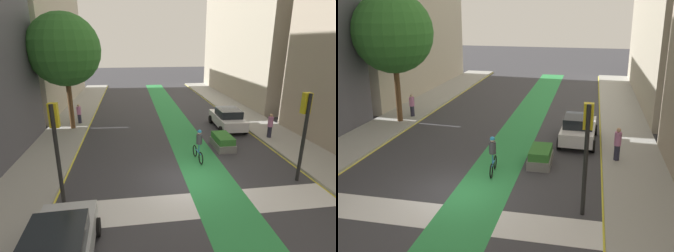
{
  "view_description": "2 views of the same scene",
  "coord_description": "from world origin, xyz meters",
  "views": [
    {
      "loc": [
        -2.63,
        -11.13,
        6.41
      ],
      "look_at": [
        -0.27,
        5.27,
        1.13
      ],
      "focal_mm": 28.31,
      "sensor_mm": 36.0,
      "label": 1
    },
    {
      "loc": [
        5.2,
        -14.17,
        7.54
      ],
      "look_at": [
        0.75,
        6.18,
        1.11
      ],
      "focal_mm": 42.08,
      "sensor_mm": 36.0,
      "label": 2
    }
  ],
  "objects": [
    {
      "name": "sidewalk_right",
      "position": [
        7.5,
        0.0,
        0.07
      ],
      "size": [
        3.0,
        60.0,
        0.15
      ],
      "primitive_type": "cube",
      "color": "#9E9E99",
      "rests_on": "ground_plane"
    },
    {
      "name": "street_tree_near",
      "position": [
        -7.06,
        8.88,
        5.86
      ],
      "size": [
        5.05,
        5.05,
        8.25
      ],
      "color": "brown",
      "rests_on": "sidewalk_left"
    },
    {
      "name": "traffic_signal_near_right",
      "position": [
        5.19,
        -0.58,
        2.98
      ],
      "size": [
        0.35,
        0.52,
        4.25
      ],
      "color": "black",
      "rests_on": "ground_plane"
    },
    {
      "name": "crosswalk_band",
      "position": [
        0.0,
        -2.0,
        0.0
      ],
      "size": [
        12.0,
        1.8,
        0.01
      ],
      "primitive_type": "cube",
      "color": "silver",
      "rests_on": "ground_plane"
    },
    {
      "name": "bike_lane_paint",
      "position": [
        1.01,
        0.0,
        0.0
      ],
      "size": [
        2.4,
        60.0,
        0.01
      ],
      "primitive_type": "cube",
      "color": "#2D8C47",
      "rests_on": "ground_plane"
    },
    {
      "name": "median_planter",
      "position": [
        3.01,
        3.79,
        0.4
      ],
      "size": [
        1.1,
        2.02,
        0.85
      ],
      "color": "slate",
      "rests_on": "ground_plane"
    },
    {
      "name": "ground_plane",
      "position": [
        0.0,
        0.0,
        0.0
      ],
      "size": [
        120.0,
        120.0,
        0.0
      ],
      "primitive_type": "plane",
      "color": "#38383D"
    },
    {
      "name": "cyclist_in_lane",
      "position": [
        1.01,
        2.17,
        0.97
      ],
      "size": [
        0.32,
        1.73,
        1.86
      ],
      "color": "black",
      "rests_on": "ground_plane"
    },
    {
      "name": "pedestrian_sidewalk_left_a",
      "position": [
        -6.76,
        10.15,
        0.93
      ],
      "size": [
        0.34,
        0.34,
        1.55
      ],
      "color": "#262638",
      "rests_on": "sidewalk_left"
    },
    {
      "name": "curb_stripe_right",
      "position": [
        6.0,
        0.0,
        0.01
      ],
      "size": [
        0.16,
        60.0,
        0.01
      ],
      "primitive_type": "cube",
      "color": "yellow",
      "rests_on": "ground_plane"
    },
    {
      "name": "car_white_right_far",
      "position": [
        4.68,
        7.55,
        0.8
      ],
      "size": [
        2.16,
        4.27,
        1.57
      ],
      "color": "silver",
      "rests_on": "ground_plane"
    },
    {
      "name": "pedestrian_sidewalk_right_b",
      "position": [
        6.67,
        4.81,
        1.0
      ],
      "size": [
        0.34,
        0.34,
        1.67
      ],
      "color": "#262638",
      "rests_on": "sidewalk_right"
    }
  ]
}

